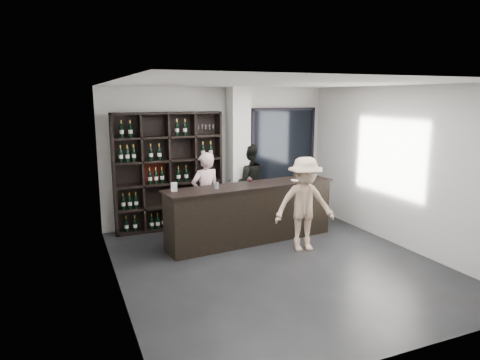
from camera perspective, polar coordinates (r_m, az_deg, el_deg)
name	(u,v)px	position (r m, az deg, el deg)	size (l,w,h in m)	color
floor	(276,264)	(7.20, 4.88, -11.06)	(5.00, 5.50, 0.01)	black
wine_shelf	(169,172)	(8.81, -9.50, 1.11)	(2.20, 0.35, 2.40)	black
structural_column	(238,156)	(9.14, -0.22, 3.21)	(0.40, 0.40, 2.90)	silver
glass_panel	(283,154)	(9.86, 5.75, 3.44)	(1.60, 0.08, 2.10)	black
tasting_counter	(251,213)	(8.06, 1.48, -4.41)	(3.33, 0.69, 1.10)	black
taster_pink	(206,194)	(8.36, -4.62, -1.93)	(0.60, 0.40, 1.65)	#D2A8A7
taster_black	(248,183)	(9.25, 1.04, -0.44)	(0.83, 0.65, 1.71)	black
customer	(304,204)	(7.62, 8.59, -3.21)	(1.08, 0.62, 1.68)	tan
wine_glass	(250,181)	(7.76, 1.28, -0.14)	(0.08, 0.08, 0.19)	white
spit_cup	(217,186)	(7.58, -3.13, -0.74)	(0.08, 0.08, 0.11)	#9FB3C2
napkin_stack	(295,180)	(8.35, 7.35, -0.03)	(0.13, 0.13, 0.02)	white
card_stand	(174,187)	(7.44, -8.79, -0.93)	(0.10, 0.05, 0.15)	white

